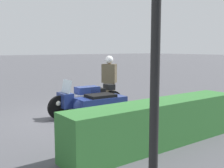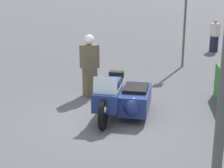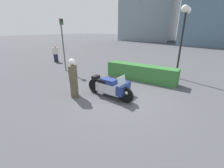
% 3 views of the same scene
% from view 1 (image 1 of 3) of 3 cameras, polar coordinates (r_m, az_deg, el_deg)
% --- Properties ---
extents(ground_plane, '(160.00, 160.00, 0.00)m').
position_cam_1_polar(ground_plane, '(8.71, -7.92, -6.86)').
color(ground_plane, '#4C4C51').
extents(police_motorcycle, '(2.60, 1.37, 1.18)m').
position_cam_1_polar(police_motorcycle, '(8.60, -4.12, -3.70)').
color(police_motorcycle, black).
rests_on(police_motorcycle, ground).
extents(officer_rider, '(0.55, 0.59, 1.85)m').
position_cam_1_polar(officer_rider, '(10.31, -0.57, 0.93)').
color(officer_rider, brown).
rests_on(officer_rider, ground).
extents(hedge_bush_curbside, '(4.53, 0.80, 0.98)m').
position_cam_1_polar(hedge_bush_curbside, '(6.26, 9.38, -7.89)').
color(hedge_bush_curbside, '#337033').
rests_on(hedge_bush_curbside, ground).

